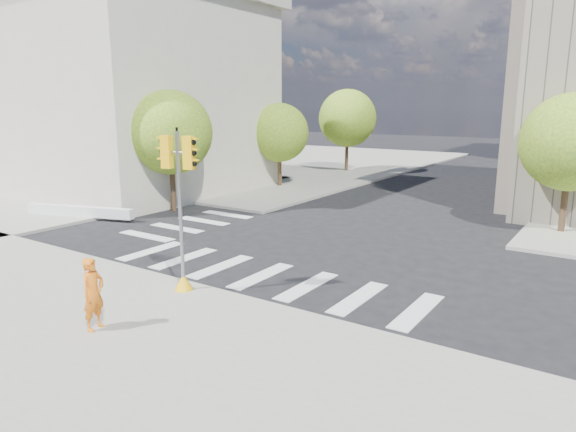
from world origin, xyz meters
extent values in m
plane|color=black|center=(0.00, 0.00, 0.00)|extent=(160.00, 160.00, 0.00)
cube|color=gray|center=(-20.00, 26.00, 0.07)|extent=(28.00, 40.00, 0.15)
cube|color=beige|center=(-20.00, 8.00, 6.00)|extent=(18.00, 14.00, 12.00)
cube|color=#B2AD9E|center=(-20.00, 8.00, 12.30)|extent=(19.00, 15.00, 0.80)
cylinder|color=#382616|center=(-10.50, 4.00, 1.22)|extent=(0.28, 0.28, 2.45)
sphere|color=#377822|center=(-10.50, 4.00, 4.21)|extent=(4.40, 4.40, 4.40)
cylinder|color=#382616|center=(-10.50, 14.00, 1.08)|extent=(0.28, 0.28, 2.17)
sphere|color=#377822|center=(-10.50, 14.00, 3.77)|extent=(4.00, 4.00, 4.00)
cylinder|color=#382616|center=(-10.50, 24.00, 1.31)|extent=(0.28, 0.28, 2.62)
sphere|color=#377822|center=(-10.50, 24.00, 4.54)|extent=(4.80, 4.80, 4.80)
cylinder|color=#382616|center=(7.50, 10.00, 1.19)|extent=(0.28, 0.28, 2.38)
sphere|color=#377822|center=(7.50, 10.00, 4.06)|extent=(4.20, 4.20, 4.20)
cone|color=yellow|center=(-1.04, -4.67, 0.40)|extent=(0.56, 0.56, 0.50)
cylinder|color=gray|center=(-1.04, -4.67, 2.52)|extent=(0.11, 0.11, 4.74)
cylinder|color=black|center=(-1.04, -4.67, 4.94)|extent=(0.07, 0.07, 0.12)
cylinder|color=gray|center=(-1.04, -4.67, 4.29)|extent=(0.90, 0.22, 0.06)
cube|color=yellow|center=(-1.41, -4.73, 4.29)|extent=(0.34, 0.27, 0.95)
cube|color=yellow|center=(-0.66, -4.60, 4.29)|extent=(0.34, 0.27, 0.95)
imported|color=orange|center=(-0.84, -7.89, 1.07)|extent=(0.58, 0.75, 1.84)
cube|color=silver|center=(-13.00, -0.02, 0.40)|extent=(5.84, 2.21, 0.50)
camera|label=1|loc=(9.77, -15.09, 5.60)|focal=32.00mm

